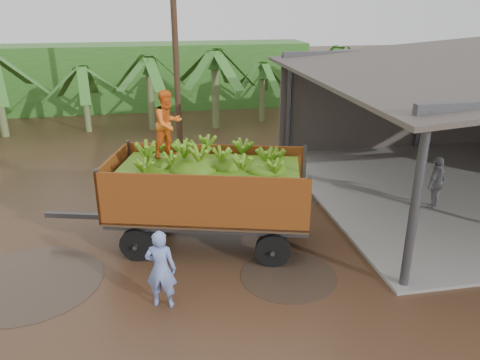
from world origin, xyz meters
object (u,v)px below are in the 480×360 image
at_px(utility_pole, 176,55).
at_px(man_blue, 161,269).
at_px(man_grey, 436,184).
at_px(banana_trailer, 209,188).

bearing_deg(utility_pole, man_blue, -95.62).
xyz_separation_m(man_blue, man_grey, (8.16, 3.28, -0.02)).
distance_m(man_blue, man_grey, 8.80).
xyz_separation_m(banana_trailer, man_blue, (-1.30, -2.55, -0.64)).
bearing_deg(man_blue, man_grey, -143.86).
relative_size(banana_trailer, man_grey, 4.13).
distance_m(banana_trailer, man_blue, 2.93).
bearing_deg(utility_pole, man_grey, -46.45).
bearing_deg(man_blue, utility_pole, -81.40).
height_order(banana_trailer, man_grey, banana_trailer).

